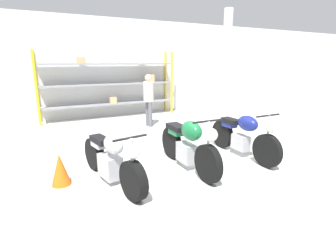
{
  "coord_description": "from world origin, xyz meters",
  "views": [
    {
      "loc": [
        -2.48,
        -4.41,
        2.04
      ],
      "look_at": [
        0.0,
        0.4,
        0.7
      ],
      "focal_mm": 28.0,
      "sensor_mm": 36.0,
      "label": 1
    }
  ],
  "objects": [
    {
      "name": "motorcycle_silver",
      "position": [
        -1.43,
        -0.26,
        0.42
      ],
      "size": [
        0.66,
        2.1,
        0.98
      ],
      "rotation": [
        0.0,
        0.0,
        -1.39
      ],
      "color": "black",
      "rests_on": "ground_plane"
    },
    {
      "name": "shelving_rack",
      "position": [
        0.13,
        5.17,
        1.28
      ],
      "size": [
        4.93,
        0.63,
        2.41
      ],
      "color": "yellow",
      "rests_on": "ground_plane"
    },
    {
      "name": "support_pillar",
      "position": [
        3.03,
        2.28,
        1.8
      ],
      "size": [
        0.28,
        0.28,
        3.6
      ],
      "color": "silver",
      "rests_on": "ground_plane"
    },
    {
      "name": "back_wall",
      "position": [
        0.0,
        5.54,
        1.8
      ],
      "size": [
        30.0,
        0.08,
        3.6
      ],
      "color": "silver",
      "rests_on": "ground_plane"
    },
    {
      "name": "traffic_cone",
      "position": [
        -2.22,
        0.05,
        0.28
      ],
      "size": [
        0.32,
        0.32,
        0.55
      ],
      "color": "orange",
      "rests_on": "ground_plane"
    },
    {
      "name": "motorcycle_green",
      "position": [
        0.05,
        -0.35,
        0.51
      ],
      "size": [
        0.58,
        2.03,
        1.09
      ],
      "rotation": [
        0.0,
        0.0,
        -1.58
      ],
      "color": "black",
      "rests_on": "ground_plane"
    },
    {
      "name": "person_browsing",
      "position": [
        0.76,
        3.21,
        0.97
      ],
      "size": [
        0.35,
        0.35,
        1.65
      ],
      "rotation": [
        0.0,
        0.0,
        3.24
      ],
      "color": "#595960",
      "rests_on": "ground_plane"
    },
    {
      "name": "ground_plane",
      "position": [
        0.0,
        0.0,
        0.0
      ],
      "size": [
        30.0,
        30.0,
        0.0
      ],
      "primitive_type": "plane",
      "color": "silver"
    },
    {
      "name": "motorcycle_blue",
      "position": [
        1.47,
        -0.33,
        0.49
      ],
      "size": [
        0.59,
        2.05,
        1.05
      ],
      "rotation": [
        0.0,
        0.0,
        -1.57
      ],
      "color": "black",
      "rests_on": "ground_plane"
    }
  ]
}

